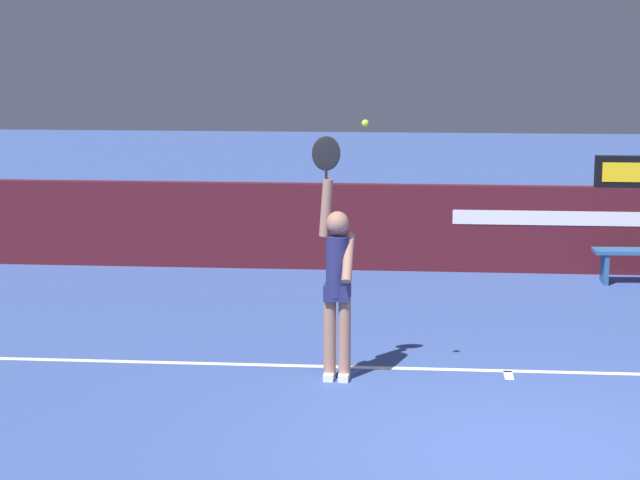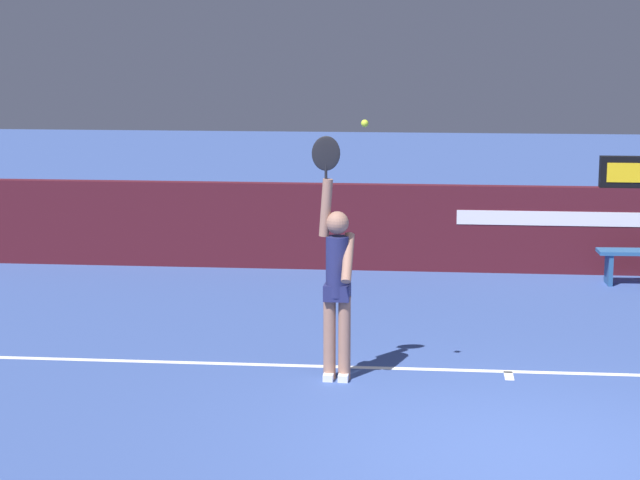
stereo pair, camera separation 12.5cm
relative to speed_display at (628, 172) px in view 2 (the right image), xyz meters
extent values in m
plane|color=#374F92|center=(-1.95, -7.30, -1.48)|extent=(60.00, 60.00, 0.00)
cube|color=white|center=(-1.95, -4.97, -1.47)|extent=(11.80, 0.09, 0.00)
cube|color=white|center=(-1.95, -5.12, -1.47)|extent=(0.09, 0.30, 0.00)
cube|color=#47141E|center=(-1.95, 0.00, -0.85)|extent=(17.73, 0.19, 1.26)
cube|color=silver|center=(-0.09, -0.10, -0.67)|extent=(4.60, 0.01, 0.21)
cube|color=black|center=(0.00, 0.00, 0.00)|extent=(0.79, 0.17, 0.44)
cube|color=yellow|center=(0.00, -0.09, 0.00)|extent=(0.62, 0.01, 0.27)
cylinder|color=#9C6E5B|center=(-3.61, -5.38, -1.05)|extent=(0.12, 0.12, 0.85)
cylinder|color=#9C6E5B|center=(-3.76, -5.37, -1.05)|extent=(0.12, 0.12, 0.85)
cube|color=white|center=(-3.61, -5.40, -1.44)|extent=(0.11, 0.24, 0.07)
cube|color=white|center=(-3.76, -5.39, -1.44)|extent=(0.11, 0.24, 0.07)
cylinder|color=navy|center=(-3.68, -5.37, -0.32)|extent=(0.23, 0.23, 0.60)
cube|color=navy|center=(-3.68, -5.37, -0.59)|extent=(0.27, 0.22, 0.16)
sphere|color=#9C6E5B|center=(-3.68, -5.37, 0.11)|extent=(0.23, 0.23, 0.23)
cylinder|color=#9C6E5B|center=(-3.80, -5.37, 0.26)|extent=(0.14, 0.11, 0.57)
cylinder|color=#9C6E5B|center=(-3.57, -5.44, -0.22)|extent=(0.12, 0.38, 0.47)
ellipsoid|color=black|center=(-3.80, -5.37, 0.79)|extent=(0.30, 0.04, 0.35)
cylinder|color=black|center=(-3.80, -5.37, 0.60)|extent=(0.03, 0.03, 0.18)
sphere|color=#C8E331|center=(-3.40, -5.70, 1.12)|extent=(0.07, 0.07, 0.07)
cube|color=#28558B|center=(-0.31, -0.68, -1.25)|extent=(0.07, 0.32, 0.46)
camera|label=1|loc=(-2.91, -16.46, 1.98)|focal=64.57mm
camera|label=2|loc=(-2.79, -16.45, 1.98)|focal=64.57mm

